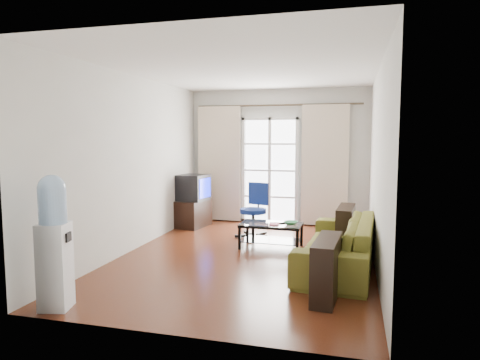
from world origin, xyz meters
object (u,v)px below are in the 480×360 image
Objects in this scene: tv_stand at (193,213)px; water_cooler at (54,239)px; sofa at (338,243)px; coffee_table at (271,232)px; crt_tv at (192,187)px; task_chair at (254,221)px.

water_cooler reaches higher than tv_stand.
sofa is 3.24× the size of tv_stand.
coffee_table is 1.59× the size of crt_tv.
water_cooler is at bearing -80.03° from crt_tv.
coffee_table is 2.15m from tv_stand.
crt_tv reaches higher than tv_stand.
water_cooler is (-2.74, -2.17, 0.39)m from sofa.
coffee_table is 3.43m from water_cooler.
crt_tv is (-0.00, -0.01, 0.51)m from tv_stand.
water_cooler is (-1.25, -3.59, 0.44)m from task_chair.
coffee_table is at bearing -42.12° from task_chair.
coffee_table is 2.21m from crt_tv.
sofa is at bearing -25.41° from tv_stand.
coffee_table is at bearing -25.16° from crt_tv.
task_chair is (1.36, -0.55, -0.50)m from crt_tv.
coffee_table is 0.77m from task_chair.
tv_stand is 0.51m from crt_tv.
crt_tv is 0.44× the size of water_cooler.
coffee_table is (-1.06, 0.78, -0.08)m from sofa.
crt_tv is (-2.84, 1.97, 0.44)m from sofa.
water_cooler is at bearing -47.54° from sofa.
sofa reaches higher than tv_stand.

